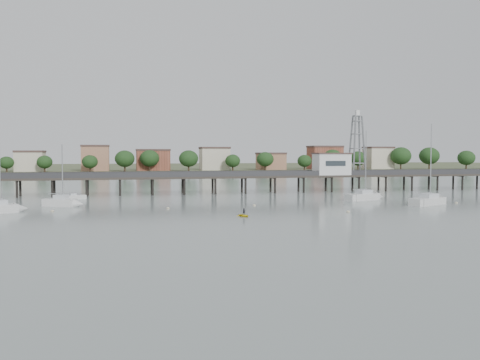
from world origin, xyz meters
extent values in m
plane|color=slate|center=(0.00, 0.00, 0.00)|extent=(500.00, 500.00, 0.00)
cube|color=#2D2823|center=(0.00, 60.00, 3.75)|extent=(150.00, 5.00, 0.50)
cube|color=#333335|center=(0.00, 57.60, 4.55)|extent=(150.00, 0.12, 1.10)
cube|color=#333335|center=(0.00, 62.40, 4.55)|extent=(150.00, 0.12, 1.10)
cylinder|color=black|center=(0.00, 58.10, 1.80)|extent=(0.50, 0.50, 4.40)
cylinder|color=black|center=(0.00, 61.90, 1.80)|extent=(0.50, 0.50, 4.40)
cube|color=silver|center=(25.00, 60.00, 6.50)|extent=(8.00, 5.00, 5.00)
cube|color=#4C3833|center=(25.00, 60.00, 9.15)|extent=(8.40, 5.40, 0.30)
cube|color=slate|center=(31.50, 60.00, 18.15)|extent=(1.80, 1.80, 0.30)
cube|color=silver|center=(31.50, 60.00, 18.90)|extent=(0.90, 0.90, 1.20)
cone|color=silver|center=(-39.71, 30.41, 0.48)|extent=(3.08, 3.02, 2.16)
cylinder|color=#A5A8AA|center=(-42.37, 28.87, 6.50)|extent=(0.18, 0.18, 10.39)
cube|color=silver|center=(29.70, 26.08, 0.48)|extent=(7.55, 5.57, 1.65)
cone|color=silver|center=(33.66, 28.02, 0.48)|extent=(3.85, 3.76, 2.74)
cube|color=silver|center=(29.70, 26.08, 1.65)|extent=(3.78, 3.35, 0.75)
cylinder|color=#A5A8AA|center=(30.14, 26.29, 7.92)|extent=(0.18, 0.18, 13.23)
cylinder|color=#A5A8AA|center=(28.64, 25.56, 2.20)|extent=(3.75, 1.92, 0.12)
cube|color=silver|center=(22.50, 37.28, 0.48)|extent=(7.07, 4.77, 1.65)
cone|color=silver|center=(26.34, 38.77, 0.48)|extent=(3.49, 3.38, 2.56)
cube|color=silver|center=(22.50, 37.28, 1.65)|extent=(3.47, 2.97, 0.75)
cylinder|color=#A5A8AA|center=(22.93, 37.45, 7.48)|extent=(0.18, 0.18, 12.35)
cylinder|color=#A5A8AA|center=(21.48, 36.88, 2.20)|extent=(3.63, 1.50, 0.12)
cube|color=silver|center=(-34.36, 37.70, 0.48)|extent=(5.41, 3.84, 1.65)
cone|color=silver|center=(-31.48, 36.43, 0.48)|extent=(2.72, 2.65, 1.96)
cube|color=silver|center=(-34.36, 37.70, 1.65)|extent=(2.69, 2.34, 0.75)
cylinder|color=#A5A8AA|center=(-34.04, 37.56, 6.03)|extent=(0.18, 0.18, 9.46)
cylinder|color=#A5A8AA|center=(-35.13, 38.04, 2.20)|extent=(2.74, 1.30, 0.12)
cube|color=silver|center=(-32.82, 51.78, 0.34)|extent=(3.77, 2.64, 0.97)
cube|color=silver|center=(-33.54, 51.49, 0.92)|extent=(1.51, 1.51, 0.58)
imported|color=yellow|center=(-6.53, 16.47, 0.00)|extent=(1.79, 0.96, 2.41)
imported|color=black|center=(-6.53, 16.47, 0.00)|extent=(0.48, 1.02, 0.24)
ellipsoid|color=beige|center=(10.70, 18.21, 0.08)|extent=(0.56, 0.56, 0.39)
ellipsoid|color=beige|center=(-16.51, 29.46, 0.08)|extent=(0.56, 0.56, 0.39)
ellipsoid|color=beige|center=(36.36, 27.59, 0.08)|extent=(0.56, 0.56, 0.39)
ellipsoid|color=beige|center=(-34.81, 29.33, 0.08)|extent=(0.56, 0.56, 0.39)
ellipsoid|color=beige|center=(-1.29, 31.07, 0.08)|extent=(0.56, 0.56, 0.39)
cube|color=#475133|center=(0.00, 245.00, 0.50)|extent=(500.00, 170.00, 1.40)
cube|color=brown|center=(-62.00, 183.00, 5.70)|extent=(13.00, 10.50, 9.00)
cube|color=brown|center=(-35.00, 183.00, 5.70)|extent=(13.00, 10.50, 9.00)
cube|color=brown|center=(-10.00, 183.00, 5.70)|extent=(13.00, 10.50, 9.00)
cube|color=brown|center=(18.00, 183.00, 5.70)|extent=(13.00, 10.50, 9.00)
cube|color=brown|center=(45.00, 183.00, 5.70)|extent=(13.00, 10.50, 9.00)
cube|color=brown|center=(72.00, 183.00, 5.70)|extent=(13.00, 10.50, 9.00)
cube|color=brown|center=(100.00, 183.00, 5.70)|extent=(13.00, 10.50, 9.00)
ellipsoid|color=#183817|center=(0.00, 171.00, 6.00)|extent=(8.00, 8.00, 6.80)
ellipsoid|color=#183817|center=(120.00, 171.00, 6.00)|extent=(8.00, 8.00, 6.80)
camera|label=1|loc=(-24.09, -59.61, 9.46)|focal=40.00mm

